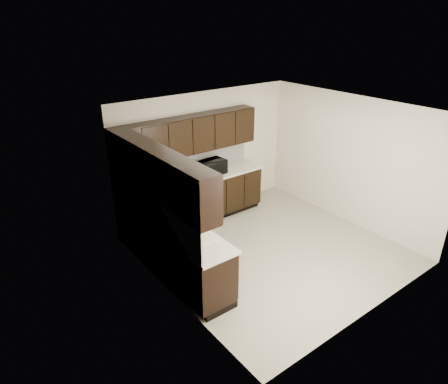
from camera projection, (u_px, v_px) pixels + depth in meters
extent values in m
plane|color=#A29D86|center=(271.00, 250.00, 7.09)|extent=(4.00, 4.00, 0.00)
plane|color=white|center=(279.00, 110.00, 6.05)|extent=(4.00, 4.00, 0.00)
cube|color=beige|center=(205.00, 154.00, 8.02)|extent=(4.00, 0.02, 2.50)
cube|color=beige|center=(168.00, 221.00, 5.47)|extent=(0.02, 4.00, 2.50)
cube|color=beige|center=(350.00, 161.00, 7.67)|extent=(0.02, 4.00, 2.50)
cube|color=beige|center=(383.00, 235.00, 5.12)|extent=(4.00, 0.02, 2.50)
cube|color=black|center=(194.00, 202.00, 7.86)|extent=(3.00, 0.60, 0.90)
cube|color=black|center=(178.00, 253.00, 6.18)|extent=(0.60, 2.20, 0.90)
cube|color=black|center=(193.00, 219.00, 8.04)|extent=(3.00, 0.54, 0.10)
cube|color=black|center=(181.00, 274.00, 6.36)|extent=(0.54, 2.20, 0.10)
cube|color=beige|center=(193.00, 180.00, 7.66)|extent=(3.03, 0.63, 0.04)
cube|color=beige|center=(177.00, 227.00, 5.99)|extent=(0.63, 2.23, 0.04)
cube|color=white|center=(184.00, 163.00, 7.76)|extent=(3.00, 0.02, 0.48)
cube|color=white|center=(149.00, 210.00, 5.94)|extent=(0.02, 2.80, 0.48)
cube|color=black|center=(187.00, 135.00, 7.41)|extent=(3.00, 0.33, 0.70)
cube|color=black|center=(161.00, 174.00, 5.66)|extent=(0.33, 2.47, 0.70)
cube|color=beige|center=(193.00, 207.00, 7.52)|extent=(0.58, 0.02, 0.78)
cube|color=beige|center=(193.00, 191.00, 7.37)|extent=(0.58, 0.03, 0.08)
cylinder|color=black|center=(193.00, 191.00, 7.36)|extent=(0.04, 0.02, 0.04)
cube|color=beige|center=(189.00, 233.00, 5.77)|extent=(0.54, 0.82, 0.03)
cube|color=beige|center=(197.00, 244.00, 5.66)|extent=(0.42, 0.34, 0.16)
cube|color=beige|center=(182.00, 233.00, 5.95)|extent=(0.42, 0.34, 0.16)
cylinder|color=silver|center=(175.00, 230.00, 5.60)|extent=(0.03, 0.03, 0.26)
cylinder|color=silver|center=(178.00, 222.00, 5.57)|extent=(0.14, 0.02, 0.02)
cylinder|color=#B2B2B7|center=(197.00, 242.00, 5.65)|extent=(0.20, 0.20, 0.10)
imported|color=black|center=(212.00, 167.00, 7.81)|extent=(0.54, 0.39, 0.29)
imported|color=gray|center=(191.00, 218.00, 5.99)|extent=(0.11, 0.11, 0.21)
imported|color=gray|center=(139.00, 199.00, 6.50)|extent=(0.10, 0.11, 0.27)
cube|color=silver|center=(147.00, 184.00, 7.16)|extent=(0.42, 0.37, 0.22)
cube|color=silver|center=(146.00, 198.00, 6.62)|extent=(0.60, 0.51, 0.20)
cylinder|color=navy|center=(184.00, 221.00, 5.86)|extent=(0.20, 0.20, 0.24)
cylinder|color=#0D938A|center=(183.00, 214.00, 6.11)|extent=(0.10, 0.10, 0.21)
cylinder|color=white|center=(178.00, 208.00, 6.17)|extent=(0.18, 0.18, 0.31)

